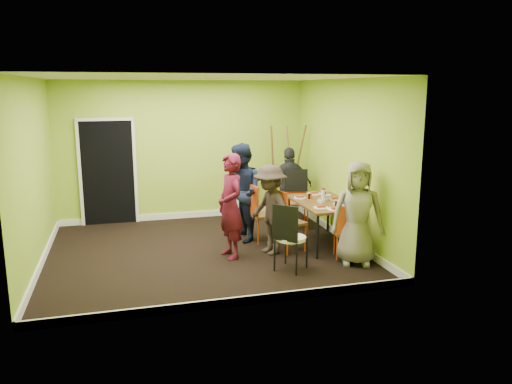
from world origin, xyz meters
TOP-DOWN VIEW (x-y plane):
  - ground at (0.00, 0.00)m, footprint 5.00×5.00m
  - room_walls at (-0.02, 0.04)m, footprint 5.04×4.54m
  - dining_table at (2.05, -0.17)m, footprint 0.90×1.50m
  - chair_left_far at (1.02, 0.26)m, footprint 0.48×0.48m
  - chair_left_near at (1.29, -0.39)m, footprint 0.53×0.53m
  - chair_back_end at (2.01, 1.12)m, footprint 0.55×0.61m
  - chair_front_end at (2.09, -0.99)m, footprint 0.45×0.45m
  - chair_bentwood at (1.05, -1.25)m, footprint 0.56×0.56m
  - easel at (2.01, 1.71)m, footprint 0.77×0.73m
  - plate_near_left at (1.75, 0.20)m, footprint 0.22×0.22m
  - plate_near_right at (1.82, -0.58)m, footprint 0.25×0.25m
  - plate_far_back at (2.12, 0.45)m, footprint 0.27×0.27m
  - plate_far_front at (1.99, -0.76)m, footprint 0.26×0.26m
  - plate_wall_back at (2.30, -0.08)m, footprint 0.23×0.23m
  - plate_wall_front at (2.24, -0.43)m, footprint 0.24×0.24m
  - thermos at (2.04, -0.15)m, footprint 0.07×0.07m
  - blue_bottle at (2.28, -0.50)m, footprint 0.07×0.07m
  - orange_bottle at (1.91, 0.06)m, footprint 0.03×0.03m
  - glass_mid at (1.90, 0.11)m, footprint 0.07×0.07m
  - glass_back at (2.23, 0.24)m, footprint 0.06×0.06m
  - glass_front at (2.09, -0.60)m, footprint 0.06×0.06m
  - cup_a at (1.91, -0.39)m, footprint 0.13×0.13m
  - cup_b at (2.16, -0.08)m, footprint 0.10×0.10m
  - person_standing at (0.37, -0.41)m, footprint 0.51×0.67m
  - person_left_far at (0.74, 0.42)m, footprint 0.75×0.91m
  - person_left_near at (1.02, -0.40)m, footprint 0.79×1.06m
  - person_back_end at (1.95, 1.31)m, footprint 0.91×0.44m
  - person_front_end at (2.15, -1.22)m, footprint 0.90×0.74m

SIDE VIEW (x-z plane):
  - ground at x=0.00m, z-range 0.00..0.00m
  - chair_front_end at x=2.09m, z-range 0.05..0.93m
  - chair_bentwood at x=1.05m, z-range 0.05..1.07m
  - chair_left_far at x=1.02m, z-range 0.06..1.08m
  - chair_left_near at x=1.29m, z-range 0.06..1.10m
  - dining_table at x=2.05m, z-range 0.32..1.07m
  - person_left_near at x=1.02m, z-range 0.00..1.46m
  - person_back_end at x=1.95m, z-range 0.00..1.51m
  - plate_near_left at x=1.75m, z-range 0.75..0.76m
  - plate_near_right at x=1.82m, z-range 0.75..0.76m
  - plate_far_back at x=2.12m, z-range 0.75..0.76m
  - plate_far_front at x=1.99m, z-range 0.75..0.76m
  - plate_wall_back at x=2.30m, z-range 0.75..0.76m
  - plate_wall_front at x=2.24m, z-range 0.75..0.76m
  - chair_back_end at x=2.01m, z-range 0.23..1.32m
  - orange_bottle at x=1.91m, z-range 0.75..0.83m
  - person_front_end at x=2.15m, z-range 0.00..1.58m
  - glass_back at x=2.23m, z-range 0.75..0.84m
  - glass_mid at x=1.90m, z-range 0.75..0.84m
  - cup_b at x=2.16m, z-range 0.75..0.84m
  - glass_front at x=2.09m, z-range 0.75..0.85m
  - cup_a at x=1.91m, z-range 0.75..0.85m
  - person_standing at x=0.37m, z-range 0.00..1.66m
  - thermos at x=2.04m, z-range 0.75..0.96m
  - blue_bottle at x=2.28m, z-range 0.75..0.96m
  - person_left_far at x=0.74m, z-range 0.00..1.72m
  - easel at x=2.01m, z-range -0.01..1.92m
  - room_walls at x=-0.02m, z-range -0.42..2.40m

